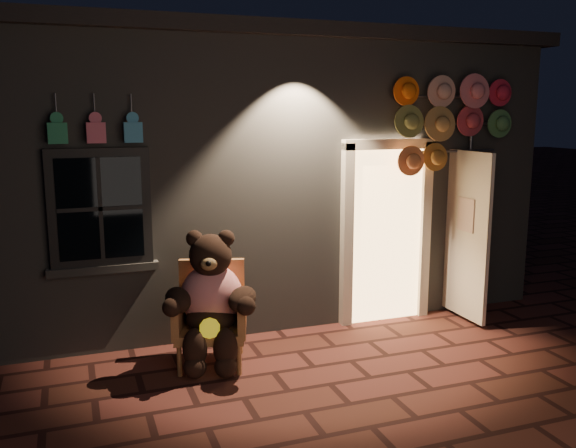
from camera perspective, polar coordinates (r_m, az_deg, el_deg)
name	(u,v)px	position (r m, az deg, el deg)	size (l,w,h in m)	color
ground	(330,384)	(5.89, 3.97, -14.72)	(60.00, 60.00, 0.00)	#572621
shop_building	(224,164)	(9.14, -6.05, 5.63)	(7.30, 5.95, 3.51)	slate
wicker_armchair	(211,313)	(6.23, -7.21, -8.29)	(0.84, 0.80, 1.02)	#B38145
teddy_bear	(211,300)	(6.05, -7.20, -7.05)	(0.94, 0.86, 1.35)	red
hat_rack	(451,121)	(7.46, 15.01, 9.32)	(1.65, 0.22, 2.91)	#59595E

